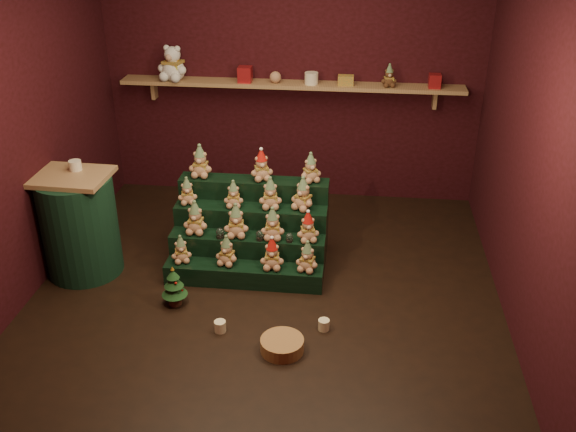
# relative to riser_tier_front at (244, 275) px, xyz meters

# --- Properties ---
(ground) EXTENTS (4.00, 4.00, 0.00)m
(ground) POSITION_rel_riser_tier_front_xyz_m (0.22, -0.05, -0.09)
(ground) COLOR black
(ground) RESTS_ON ground
(back_wall) EXTENTS (4.00, 0.10, 2.80)m
(back_wall) POSITION_rel_riser_tier_front_xyz_m (0.22, 2.00, 1.31)
(back_wall) COLOR black
(back_wall) RESTS_ON ground
(front_wall) EXTENTS (4.00, 0.10, 2.80)m
(front_wall) POSITION_rel_riser_tier_front_xyz_m (0.22, -2.10, 1.31)
(front_wall) COLOR black
(front_wall) RESTS_ON ground
(left_wall) EXTENTS (0.10, 4.00, 2.80)m
(left_wall) POSITION_rel_riser_tier_front_xyz_m (-1.83, -0.05, 1.31)
(left_wall) COLOR black
(left_wall) RESTS_ON ground
(right_wall) EXTENTS (0.10, 4.00, 2.80)m
(right_wall) POSITION_rel_riser_tier_front_xyz_m (2.27, -0.05, 1.31)
(right_wall) COLOR black
(right_wall) RESTS_ON ground
(back_shelf) EXTENTS (3.60, 0.26, 0.24)m
(back_shelf) POSITION_rel_riser_tier_front_xyz_m (0.22, 1.82, 1.20)
(back_shelf) COLOR #A37A51
(back_shelf) RESTS_ON ground
(riser_tier_front) EXTENTS (1.40, 0.22, 0.18)m
(riser_tier_front) POSITION_rel_riser_tier_front_xyz_m (0.00, 0.00, 0.00)
(riser_tier_front) COLOR black
(riser_tier_front) RESTS_ON ground
(riser_tier_midfront) EXTENTS (1.40, 0.22, 0.36)m
(riser_tier_midfront) POSITION_rel_riser_tier_front_xyz_m (0.00, 0.22, 0.09)
(riser_tier_midfront) COLOR black
(riser_tier_midfront) RESTS_ON ground
(riser_tier_midback) EXTENTS (1.40, 0.22, 0.54)m
(riser_tier_midback) POSITION_rel_riser_tier_front_xyz_m (0.00, 0.44, 0.18)
(riser_tier_midback) COLOR black
(riser_tier_midback) RESTS_ON ground
(riser_tier_back) EXTENTS (1.40, 0.22, 0.72)m
(riser_tier_back) POSITION_rel_riser_tier_front_xyz_m (0.00, 0.66, 0.27)
(riser_tier_back) COLOR black
(riser_tier_back) RESTS_ON ground
(teddy_0) EXTENTS (0.22, 0.21, 0.25)m
(teddy_0) POSITION_rel_riser_tier_front_xyz_m (-0.56, 0.02, 0.21)
(teddy_0) COLOR #A97D5E
(teddy_0) RESTS_ON riser_tier_front
(teddy_1) EXTENTS (0.23, 0.22, 0.27)m
(teddy_1) POSITION_rel_riser_tier_front_xyz_m (-0.15, 0.02, 0.23)
(teddy_1) COLOR #A97D5E
(teddy_1) RESTS_ON riser_tier_front
(teddy_2) EXTENTS (0.22, 0.20, 0.29)m
(teddy_2) POSITION_rel_riser_tier_front_xyz_m (0.26, -0.00, 0.23)
(teddy_2) COLOR #A97D5E
(teddy_2) RESTS_ON riser_tier_front
(teddy_3) EXTENTS (0.24, 0.22, 0.28)m
(teddy_3) POSITION_rel_riser_tier_front_xyz_m (0.56, -0.00, 0.23)
(teddy_3) COLOR #A97D5E
(teddy_3) RESTS_ON riser_tier_front
(teddy_4) EXTENTS (0.22, 0.20, 0.31)m
(teddy_4) POSITION_rel_riser_tier_front_xyz_m (-0.47, 0.23, 0.42)
(teddy_4) COLOR #A97D5E
(teddy_4) RESTS_ON riser_tier_midfront
(teddy_5) EXTENTS (0.24, 0.22, 0.31)m
(teddy_5) POSITION_rel_riser_tier_front_xyz_m (-0.09, 0.21, 0.42)
(teddy_5) COLOR #A97D5E
(teddy_5) RESTS_ON riser_tier_midfront
(teddy_6) EXTENTS (0.22, 0.20, 0.29)m
(teddy_6) POSITION_rel_riser_tier_front_xyz_m (0.23, 0.21, 0.42)
(teddy_6) COLOR #A97D5E
(teddy_6) RESTS_ON riser_tier_midfront
(teddy_7) EXTENTS (0.23, 0.22, 0.27)m
(teddy_7) POSITION_rel_riser_tier_front_xyz_m (0.55, 0.20, 0.41)
(teddy_7) COLOR #A97D5E
(teddy_7) RESTS_ON riser_tier_midfront
(teddy_8) EXTENTS (0.22, 0.20, 0.25)m
(teddy_8) POSITION_rel_riser_tier_front_xyz_m (-0.59, 0.46, 0.58)
(teddy_8) COLOR #A97D5E
(teddy_8) RESTS_ON riser_tier_midback
(teddy_9) EXTENTS (0.19, 0.18, 0.25)m
(teddy_9) POSITION_rel_riser_tier_front_xyz_m (-0.15, 0.44, 0.57)
(teddy_9) COLOR #A97D5E
(teddy_9) RESTS_ON riser_tier_midback
(teddy_10) EXTENTS (0.23, 0.21, 0.29)m
(teddy_10) POSITION_rel_riser_tier_front_xyz_m (0.18, 0.45, 0.60)
(teddy_10) COLOR #A97D5E
(teddy_10) RESTS_ON riser_tier_midback
(teddy_11) EXTENTS (0.29, 0.28, 0.30)m
(teddy_11) POSITION_rel_riser_tier_front_xyz_m (0.48, 0.46, 0.60)
(teddy_11) COLOR #A97D5E
(teddy_11) RESTS_ON riser_tier_midback
(teddy_12) EXTENTS (0.22, 0.20, 0.30)m
(teddy_12) POSITION_rel_riser_tier_front_xyz_m (-0.50, 0.68, 0.78)
(teddy_12) COLOR #A97D5E
(teddy_12) RESTS_ON riser_tier_back
(teddy_13) EXTENTS (0.26, 0.24, 0.29)m
(teddy_13) POSITION_rel_riser_tier_front_xyz_m (0.07, 0.66, 0.77)
(teddy_13) COLOR #A97D5E
(teddy_13) RESTS_ON riser_tier_back
(teddy_14) EXTENTS (0.25, 0.24, 0.27)m
(teddy_14) POSITION_rel_riser_tier_front_xyz_m (0.53, 0.68, 0.77)
(teddy_14) COLOR #A97D5E
(teddy_14) RESTS_ON riser_tier_back
(snow_globe_a) EXTENTS (0.07, 0.07, 0.10)m
(snow_globe_a) POSITION_rel_riser_tier_front_xyz_m (-0.23, 0.16, 0.32)
(snow_globe_a) COLOR black
(snow_globe_a) RESTS_ON riser_tier_midfront
(snow_globe_b) EXTENTS (0.07, 0.07, 0.09)m
(snow_globe_b) POSITION_rel_riser_tier_front_xyz_m (0.13, 0.16, 0.32)
(snow_globe_b) COLOR black
(snow_globe_b) RESTS_ON riser_tier_midfront
(snow_globe_c) EXTENTS (0.06, 0.06, 0.08)m
(snow_globe_c) POSITION_rel_riser_tier_front_xyz_m (0.39, 0.16, 0.31)
(snow_globe_c) COLOR black
(snow_globe_c) RESTS_ON riser_tier_midfront
(side_table) EXTENTS (0.67, 0.67, 0.96)m
(side_table) POSITION_rel_riser_tier_front_xyz_m (-1.48, 0.06, 0.38)
(side_table) COLOR #A37A51
(side_table) RESTS_ON ground
(table_ornament) EXTENTS (0.11, 0.11, 0.09)m
(table_ornament) POSITION_rel_riser_tier_front_xyz_m (-1.48, 0.16, 0.91)
(table_ornament) COLOR beige
(table_ornament) RESTS_ON side_table
(mini_christmas_tree) EXTENTS (0.22, 0.22, 0.37)m
(mini_christmas_tree) POSITION_rel_riser_tier_front_xyz_m (-0.52, -0.38, 0.09)
(mini_christmas_tree) COLOR #402317
(mini_christmas_tree) RESTS_ON ground
(mug_left) EXTENTS (0.09, 0.09, 0.09)m
(mug_left) POSITION_rel_riser_tier_front_xyz_m (-0.07, -0.70, -0.04)
(mug_left) COLOR #F5E8B5
(mug_left) RESTS_ON ground
(mug_right) EXTENTS (0.09, 0.09, 0.09)m
(mug_right) POSITION_rel_riser_tier_front_xyz_m (0.75, -0.59, -0.04)
(mug_right) COLOR #F5E8B5
(mug_right) RESTS_ON ground
(wicker_basket) EXTENTS (0.44, 0.44, 0.10)m
(wicker_basket) POSITION_rel_riser_tier_front_xyz_m (0.45, -0.88, -0.04)
(wicker_basket) COLOR #A37A41
(wicker_basket) RESTS_ON ground
(white_bear) EXTENTS (0.39, 0.36, 0.46)m
(white_bear) POSITION_rel_riser_tier_front_xyz_m (-1.02, 1.79, 1.46)
(white_bear) COLOR white
(white_bear) RESTS_ON back_shelf
(brown_bear) EXTENTS (0.18, 0.17, 0.22)m
(brown_bear) POSITION_rel_riser_tier_front_xyz_m (1.23, 1.79, 1.34)
(brown_bear) COLOR #4E2A1A
(brown_bear) RESTS_ON back_shelf
(gift_tin_red_a) EXTENTS (0.14, 0.14, 0.16)m
(gift_tin_red_a) POSITION_rel_riser_tier_front_xyz_m (-0.26, 1.80, 1.31)
(gift_tin_red_a) COLOR maroon
(gift_tin_red_a) RESTS_ON back_shelf
(gift_tin_cream) EXTENTS (0.14, 0.14, 0.12)m
(gift_tin_cream) POSITION_rel_riser_tier_front_xyz_m (0.43, 1.80, 1.29)
(gift_tin_cream) COLOR beige
(gift_tin_cream) RESTS_ON back_shelf
(gift_tin_red_b) EXTENTS (0.12, 0.12, 0.14)m
(gift_tin_red_b) POSITION_rel_riser_tier_front_xyz_m (1.69, 1.80, 1.30)
(gift_tin_red_b) COLOR maroon
(gift_tin_red_b) RESTS_ON back_shelf
(shelf_plush_ball) EXTENTS (0.12, 0.12, 0.12)m
(shelf_plush_ball) POSITION_rel_riser_tier_front_xyz_m (0.06, 1.80, 1.29)
(shelf_plush_ball) COLOR #A97D5E
(shelf_plush_ball) RESTS_ON back_shelf
(scarf_gift_box) EXTENTS (0.16, 0.10, 0.10)m
(scarf_gift_box) POSITION_rel_riser_tier_front_xyz_m (0.79, 1.80, 1.28)
(scarf_gift_box) COLOR orange
(scarf_gift_box) RESTS_ON back_shelf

